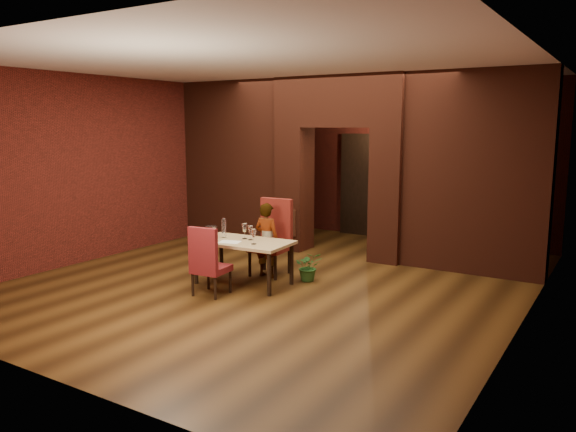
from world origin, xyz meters
name	(u,v)px	position (x,y,z in m)	size (l,w,h in m)	color
floor	(280,279)	(0.00, 0.00, 0.00)	(8.00, 8.00, 0.00)	#442B11
ceiling	(279,65)	(0.00, 0.00, 3.20)	(7.00, 8.00, 0.04)	silver
wall_back	(383,161)	(0.00, 4.00, 1.60)	(7.00, 0.04, 3.20)	maroon
wall_front	(38,210)	(0.00, -4.00, 1.60)	(7.00, 0.04, 3.20)	maroon
wall_left	(118,166)	(-3.50, 0.00, 1.60)	(0.04, 8.00, 3.20)	maroon
wall_right	(532,190)	(3.50, 0.00, 1.60)	(0.04, 8.00, 3.20)	maroon
pillar_left	(295,189)	(-0.95, 2.00, 1.15)	(0.55, 0.55, 2.30)	maroon
pillar_right	(389,195)	(0.95, 2.00, 1.15)	(0.55, 0.55, 2.30)	maroon
lintel	(341,102)	(0.00, 2.00, 2.75)	(2.45, 0.55, 0.90)	maroon
wing_wall_left	(234,162)	(-2.36, 2.00, 1.60)	(2.27, 0.35, 3.20)	maroon
wing_wall_right	(475,173)	(2.36, 2.00, 1.60)	(2.27, 0.35, 3.20)	maroon
vent_panel	(286,222)	(-0.95, 1.71, 0.55)	(0.40, 0.03, 0.50)	#97482B
rear_door	(364,186)	(-0.40, 3.94, 1.05)	(0.90, 0.08, 2.10)	black
rear_door_frame	(363,186)	(-0.40, 3.90, 1.05)	(1.02, 0.04, 2.22)	black
dining_table	(244,262)	(-0.33, -0.49, 0.33)	(1.41, 0.79, 0.66)	tan
chair_far	(270,238)	(-0.29, 0.15, 0.60)	(0.54, 0.54, 1.20)	maroon
chair_near	(211,260)	(-0.40, -1.14, 0.49)	(0.45, 0.45, 0.98)	maroon
person_seated	(267,240)	(-0.26, 0.04, 0.58)	(0.43, 0.28, 1.17)	silver
wine_glass_a	(245,231)	(-0.39, -0.37, 0.78)	(0.09, 0.09, 0.23)	white
wine_glass_b	(250,233)	(-0.27, -0.38, 0.77)	(0.09, 0.09, 0.21)	white
wine_glass_c	(254,237)	(-0.06, -0.60, 0.77)	(0.09, 0.09, 0.22)	white
tasting_sheet	(230,242)	(-0.43, -0.68, 0.66)	(0.30, 0.22, 0.00)	white
wine_bucket	(211,233)	(-0.79, -0.66, 0.76)	(0.16, 0.16, 0.20)	silver
water_bottle	(224,228)	(-0.72, -0.44, 0.81)	(0.07, 0.07, 0.30)	white
potted_plant	(309,266)	(0.41, 0.17, 0.23)	(0.41, 0.35, 0.45)	#296227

